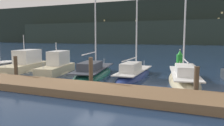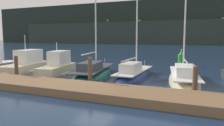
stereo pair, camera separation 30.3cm
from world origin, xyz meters
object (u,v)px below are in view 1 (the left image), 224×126
at_px(motorboat_berth_3, 57,69).
at_px(channel_buoy, 180,59).
at_px(sailboat_berth_5, 134,75).
at_px(sailboat_berth_6, 184,80).
at_px(motorboat_berth_2, 25,67).
at_px(sailboat_berth_4, 93,74).

relative_size(motorboat_berth_3, channel_buoy, 3.02).
xyz_separation_m(sailboat_berth_5, sailboat_berth_6, (4.05, -0.71, -0.03)).
xyz_separation_m(sailboat_berth_6, channel_buoy, (-1.16, 9.95, 0.59)).
xyz_separation_m(motorboat_berth_3, sailboat_berth_5, (7.08, 0.96, -0.25)).
bearing_deg(channel_buoy, sailboat_berth_6, -83.35).
height_order(motorboat_berth_2, motorboat_berth_3, motorboat_berth_2).
height_order(motorboat_berth_2, sailboat_berth_5, sailboat_berth_5).
xyz_separation_m(motorboat_berth_2, sailboat_berth_6, (15.18, -0.01, -0.21)).
bearing_deg(channel_buoy, sailboat_berth_5, -107.39).
relative_size(motorboat_berth_3, sailboat_berth_4, 0.44).
distance_m(motorboat_berth_3, sailboat_berth_6, 11.14).
xyz_separation_m(motorboat_berth_2, channel_buoy, (14.02, 9.94, 0.38)).
relative_size(motorboat_berth_2, motorboat_berth_3, 1.15).
distance_m(sailboat_berth_4, sailboat_berth_5, 3.48).
bearing_deg(motorboat_berth_2, sailboat_berth_5, 3.58).
distance_m(motorboat_berth_2, sailboat_berth_6, 15.18).
xyz_separation_m(sailboat_berth_4, sailboat_berth_5, (3.38, 0.80, 0.02)).
bearing_deg(sailboat_berth_4, sailboat_berth_5, 13.35).
bearing_deg(sailboat_berth_4, motorboat_berth_2, 179.21).
xyz_separation_m(motorboat_berth_2, sailboat_berth_4, (7.74, -0.11, -0.20)).
bearing_deg(sailboat_berth_5, motorboat_berth_3, -172.24).
bearing_deg(motorboat_berth_3, motorboat_berth_2, 176.19).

